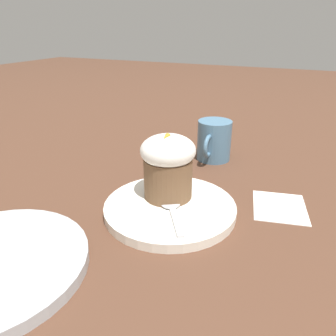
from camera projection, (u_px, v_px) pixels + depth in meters
ground_plane at (170, 212)px, 0.54m from camera, size 4.00×4.00×0.00m
dessert_plate at (170, 208)px, 0.54m from camera, size 0.22×0.22×0.02m
carrot_cake at (168, 165)px, 0.54m from camera, size 0.09×0.09×0.11m
spoon at (172, 206)px, 0.52m from camera, size 0.11×0.08×0.01m
coffee_cup at (214, 141)px, 0.73m from camera, size 0.10×0.08×0.09m
paper_napkin at (280, 207)px, 0.55m from camera, size 0.12×0.11×0.00m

